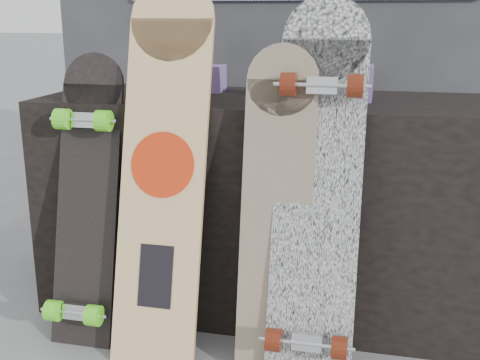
% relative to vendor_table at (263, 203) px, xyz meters
% --- Properties ---
extents(vendor_table, '(1.60, 0.60, 0.80)m').
position_rel_vendor_table_xyz_m(vendor_table, '(0.00, 0.00, 0.00)').
color(vendor_table, black).
rests_on(vendor_table, ground).
extents(booth, '(2.40, 0.22, 2.20)m').
position_rel_vendor_table_xyz_m(booth, '(0.00, 0.85, 0.70)').
color(booth, '#323237').
rests_on(booth, ground).
extents(merch_box_purple, '(0.18, 0.12, 0.10)m').
position_rel_vendor_table_xyz_m(merch_box_purple, '(-0.27, 0.12, 0.45)').
color(merch_box_purple, '#47366F').
rests_on(merch_box_purple, vendor_table).
extents(merch_box_small, '(0.14, 0.14, 0.12)m').
position_rel_vendor_table_xyz_m(merch_box_small, '(0.31, 0.01, 0.46)').
color(merch_box_small, '#47366F').
rests_on(merch_box_small, vendor_table).
extents(merch_box_flat, '(0.22, 0.10, 0.06)m').
position_rel_vendor_table_xyz_m(merch_box_flat, '(0.04, 0.08, 0.43)').
color(merch_box_flat, '#D1B78C').
rests_on(merch_box_flat, vendor_table).
extents(longboard_geisha, '(0.28, 0.35, 1.22)m').
position_rel_vendor_table_xyz_m(longboard_geisha, '(-0.25, -0.36, 0.24)').
color(longboard_geisha, beige).
rests_on(longboard_geisha, ground).
extents(longboard_celtic, '(0.22, 0.21, 1.01)m').
position_rel_vendor_table_xyz_m(longboard_celtic, '(0.12, -0.40, 0.14)').
color(longboard_celtic, '#D1B28E').
rests_on(longboard_celtic, ground).
extents(longboard_cascadia, '(0.26, 0.36, 1.15)m').
position_rel_vendor_table_xyz_m(longboard_cascadia, '(0.24, -0.39, 0.20)').
color(longboard_cascadia, white).
rests_on(longboard_cascadia, ground).
extents(skateboard_dark, '(0.22, 0.32, 0.97)m').
position_rel_vendor_table_xyz_m(skateboard_dark, '(-0.54, -0.36, 0.10)').
color(skateboard_dark, black).
rests_on(skateboard_dark, ground).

